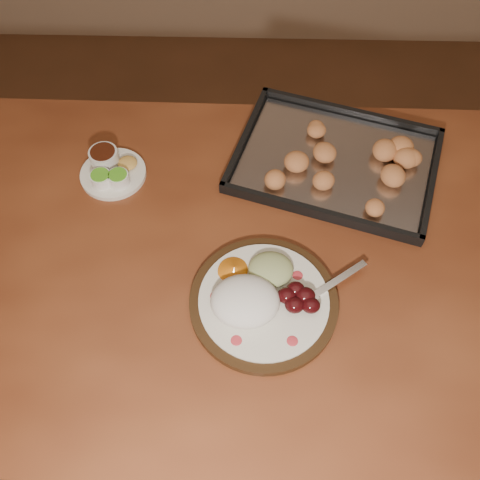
{
  "coord_description": "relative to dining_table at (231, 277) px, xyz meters",
  "views": [
    {
      "loc": [
        -0.19,
        -0.32,
        1.71
      ],
      "look_at": [
        -0.21,
        0.29,
        0.77
      ],
      "focal_mm": 40.0,
      "sensor_mm": 36.0,
      "label": 1
    }
  ],
  "objects": [
    {
      "name": "dining_table",
      "position": [
        0.0,
        0.0,
        0.0
      ],
      "size": [
        1.51,
        0.92,
        0.75
      ],
      "rotation": [
        0.0,
        0.0,
        -0.01
      ],
      "color": "brown",
      "rests_on": "ground"
    },
    {
      "name": "baking_tray",
      "position": [
        0.24,
        0.25,
        0.11
      ],
      "size": [
        0.53,
        0.46,
        0.05
      ],
      "rotation": [
        0.0,
        0.0,
        -0.3
      ],
      "color": "black",
      "rests_on": "dining_table"
    },
    {
      "name": "dinner_plate",
      "position": [
        0.06,
        -0.11,
        0.12
      ],
      "size": [
        0.36,
        0.29,
        0.07
      ],
      "rotation": [
        0.0,
        0.0,
        0.17
      ],
      "color": "black",
      "rests_on": "dining_table"
    },
    {
      "name": "condiment_saucer",
      "position": [
        -0.28,
        0.21,
        0.12
      ],
      "size": [
        0.15,
        0.15,
        0.05
      ],
      "rotation": [
        0.0,
        0.0,
        0.35
      ],
      "color": "silver",
      "rests_on": "dining_table"
    },
    {
      "name": "ground",
      "position": [
        0.23,
        -0.26,
        -0.65
      ],
      "size": [
        4.0,
        4.0,
        0.0
      ],
      "primitive_type": "plane",
      "color": "brown",
      "rests_on": "ground"
    }
  ]
}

